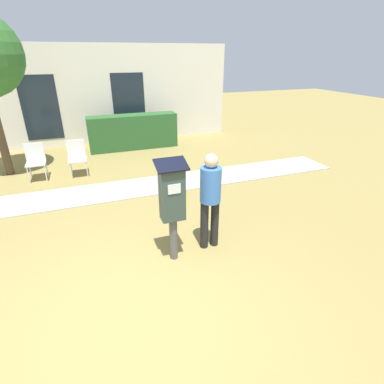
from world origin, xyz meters
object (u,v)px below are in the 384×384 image
at_px(person_standing, 210,195).
at_px(outdoor_chair_left, 35,159).
at_px(parking_meter, 172,199).
at_px(outdoor_chair_middle, 77,155).

height_order(person_standing, outdoor_chair_left, person_standing).
bearing_deg(parking_meter, person_standing, 9.85).
xyz_separation_m(parking_meter, outdoor_chair_left, (-2.24, 4.27, -0.49)).
relative_size(person_standing, outdoor_chair_left, 1.76).
xyz_separation_m(person_standing, outdoor_chair_left, (-2.88, 4.16, -0.40)).
relative_size(parking_meter, outdoor_chair_middle, 1.77).
bearing_deg(outdoor_chair_middle, outdoor_chair_left, -162.67).
relative_size(person_standing, outdoor_chair_middle, 1.76).
height_order(parking_meter, outdoor_chair_left, parking_meter).
bearing_deg(outdoor_chair_middle, parking_meter, -52.57).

